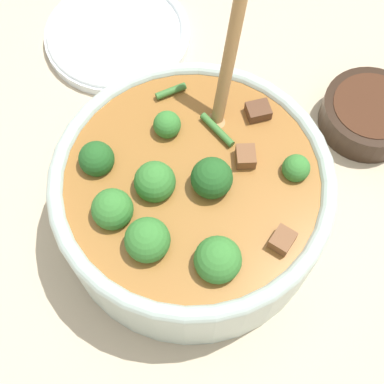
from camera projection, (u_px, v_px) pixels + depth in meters
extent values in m
plane|color=#C6B293|center=(192.00, 218.00, 0.58)|extent=(4.00, 4.00, 0.00)
cylinder|color=#B2C6BC|center=(192.00, 200.00, 0.54)|extent=(0.27, 0.27, 0.09)
torus|color=#B2C6BC|center=(192.00, 179.00, 0.49)|extent=(0.27, 0.27, 0.02)
cylinder|color=#9E662D|center=(192.00, 192.00, 0.52)|extent=(0.25, 0.25, 0.06)
sphere|color=#235B23|center=(212.00, 178.00, 0.48)|extent=(0.04, 0.04, 0.04)
cylinder|color=#6B9956|center=(211.00, 192.00, 0.50)|extent=(0.01, 0.01, 0.02)
sphere|color=#235B23|center=(97.00, 159.00, 0.49)|extent=(0.03, 0.03, 0.03)
cylinder|color=#6B9956|center=(101.00, 171.00, 0.51)|extent=(0.01, 0.01, 0.01)
sphere|color=#387F33|center=(218.00, 260.00, 0.45)|extent=(0.04, 0.04, 0.04)
cylinder|color=#6B9956|center=(216.00, 270.00, 0.48)|extent=(0.01, 0.01, 0.02)
sphere|color=#387F33|center=(112.00, 209.00, 0.47)|extent=(0.04, 0.04, 0.04)
cylinder|color=#6B9956|center=(116.00, 221.00, 0.49)|extent=(0.01, 0.01, 0.02)
sphere|color=#387F33|center=(296.00, 168.00, 0.49)|extent=(0.03, 0.03, 0.03)
cylinder|color=#6B9956|center=(292.00, 178.00, 0.51)|extent=(0.01, 0.01, 0.01)
sphere|color=#387F33|center=(147.00, 240.00, 0.45)|extent=(0.04, 0.04, 0.04)
cylinder|color=#6B9956|center=(150.00, 251.00, 0.48)|extent=(0.01, 0.01, 0.02)
sphere|color=#387F33|center=(155.00, 182.00, 0.48)|extent=(0.04, 0.04, 0.04)
cylinder|color=#6B9956|center=(157.00, 195.00, 0.51)|extent=(0.01, 0.01, 0.02)
sphere|color=#387F33|center=(167.00, 125.00, 0.51)|extent=(0.03, 0.03, 0.03)
cylinder|color=#6B9956|center=(168.00, 135.00, 0.53)|extent=(0.01, 0.01, 0.01)
cube|color=brown|center=(258.00, 112.00, 0.52)|extent=(0.02, 0.03, 0.02)
cube|color=brown|center=(282.00, 241.00, 0.46)|extent=(0.03, 0.03, 0.02)
cube|color=brown|center=(246.00, 157.00, 0.50)|extent=(0.03, 0.03, 0.02)
cylinder|color=#3D7533|center=(217.00, 130.00, 0.51)|extent=(0.04, 0.01, 0.01)
cylinder|color=#3D7533|center=(171.00, 91.00, 0.53)|extent=(0.01, 0.03, 0.01)
ellipsoid|color=#A87A47|center=(216.00, 123.00, 0.52)|extent=(0.04, 0.03, 0.01)
cylinder|color=#A87A47|center=(234.00, 32.00, 0.46)|extent=(0.06, 0.07, 0.19)
cylinder|color=black|center=(370.00, 116.00, 0.61)|extent=(0.11, 0.11, 0.04)
cylinder|color=#472819|center=(373.00, 110.00, 0.60)|extent=(0.09, 0.09, 0.01)
cylinder|color=white|center=(118.00, 35.00, 0.68)|extent=(0.19, 0.19, 0.01)
torus|color=white|center=(117.00, 32.00, 0.68)|extent=(0.18, 0.18, 0.01)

